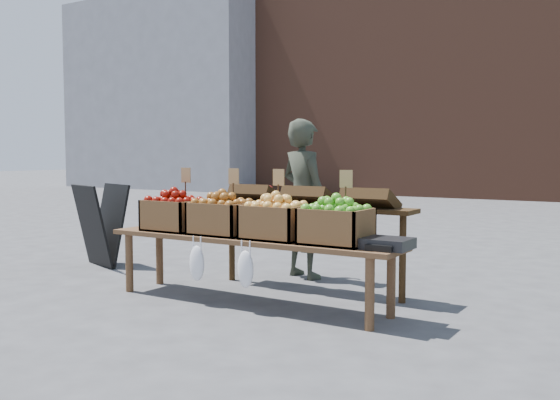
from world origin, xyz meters
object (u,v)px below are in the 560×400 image
Objects in this scene: chalkboard_sign at (101,225)px; crate_russet_pears at (222,219)px; back_table at (310,235)px; crate_green_apples at (336,226)px; crate_golden_apples at (174,215)px; vendor at (304,199)px; weighing_scale at (388,243)px; crate_red_apples at (276,222)px; display_bench at (249,270)px.

crate_russet_pears is (2.17, -0.58, 0.24)m from chalkboard_sign.
crate_green_apples is at bearing -48.64° from back_table.
vendor is at bearing 62.34° from crate_golden_apples.
back_table is 1.28m from weighing_scale.
back_table is at bearing 57.08° from crate_russet_pears.
vendor is at bearing 139.10° from weighing_scale.
vendor is 1.32m from crate_red_apples.
chalkboard_sign reaches higher than crate_green_apples.
crate_golden_apples is at bearing -1.64° from chalkboard_sign.
chalkboard_sign is at bearing 35.39° from vendor.
crate_green_apples reaches higher than weighing_scale.
chalkboard_sign is at bearing 169.91° from crate_green_apples.
crate_golden_apples and crate_red_apples have the same top height.
chalkboard_sign is 2.52m from display_bench.
crate_russet_pears is 1.10m from crate_green_apples.
display_bench is at bearing 117.42° from vendor.
vendor reaches higher than crate_green_apples.
crate_golden_apples is 1.00× the size of crate_russet_pears.
back_table is 0.98m from crate_green_apples.
vendor is 0.77× the size of back_table.
vendor is 1.40m from crate_golden_apples.
back_table is at bearing 75.13° from display_bench.
display_bench is 0.93m from crate_green_apples.
display_bench is at bearing 180.00° from weighing_scale.
chalkboard_sign reaches higher than crate_golden_apples.
chalkboard_sign is 3.33m from crate_green_apples.
vendor reaches higher than weighing_scale.
chalkboard_sign is 0.45× the size of back_table.
weighing_scale is at bearing 0.00° from display_bench.
back_table reaches higher than crate_green_apples.
crate_golden_apples is at bearing 180.00° from crate_russet_pears.
chalkboard_sign is at bearing 160.22° from crate_golden_apples.
back_table is 0.75m from crate_red_apples.
vendor reaches higher than crate_russet_pears.
weighing_scale is at bearing -34.22° from back_table.
chalkboard_sign is 3.74m from weighing_scale.
crate_green_apples is (0.83, 0.00, 0.42)m from display_bench.
vendor reaches higher than back_table.
chalkboard_sign is 1.73m from crate_golden_apples.
crate_red_apples is 0.98m from weighing_scale.
vendor is 3.24× the size of crate_green_apples.
crate_green_apples is at bearing 8.05° from chalkboard_sign.
chalkboard_sign is at bearing 167.92° from crate_red_apples.
chalkboard_sign is 2.79m from crate_red_apples.
crate_green_apples is at bearing 0.00° from display_bench.
crate_russet_pears is 1.00× the size of crate_green_apples.
vendor is 3.24× the size of crate_red_apples.
chalkboard_sign reaches higher than display_bench.
chalkboard_sign is 2.76× the size of weighing_scale.
display_bench is at bearing 180.00° from crate_red_apples.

